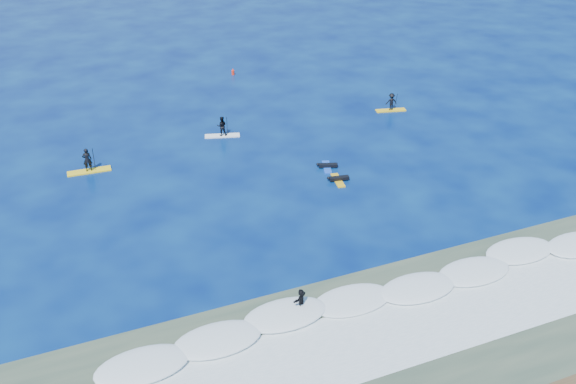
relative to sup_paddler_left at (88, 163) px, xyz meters
name	(u,v)px	position (x,y,z in m)	size (l,w,h in m)	color
ground	(325,208)	(14.72, -11.89, -0.73)	(160.00, 160.00, 0.00)	#04104F
shallow_water	(438,334)	(14.72, -25.89, -0.72)	(90.00, 13.00, 0.01)	#354838
breaking_wave	(399,290)	(14.72, -21.89, -0.73)	(40.00, 6.00, 0.30)	white
whitewater	(427,323)	(14.72, -24.89, -0.73)	(34.00, 5.00, 0.02)	silver
sup_paddler_left	(88,163)	(0.00, 0.00, 0.00)	(3.35, 1.01, 2.32)	yellow
sup_paddler_center	(222,128)	(11.54, 2.31, 0.06)	(3.10, 1.56, 2.11)	white
sup_paddler_right	(391,103)	(27.95, 1.71, 0.05)	(2.93, 1.38, 2.00)	yellow
prone_paddler_near	(338,179)	(17.27, -8.71, -0.57)	(1.73, 2.24, 0.46)	gold
prone_paddler_far	(327,166)	(17.43, -6.46, -0.57)	(1.66, 2.20, 0.45)	blue
wave_surfer	(301,300)	(8.74, -21.36, 0.03)	(1.77, 1.43, 1.31)	silver
marker_buoy	(233,72)	(17.27, 16.86, -0.40)	(0.31, 0.31, 0.74)	red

